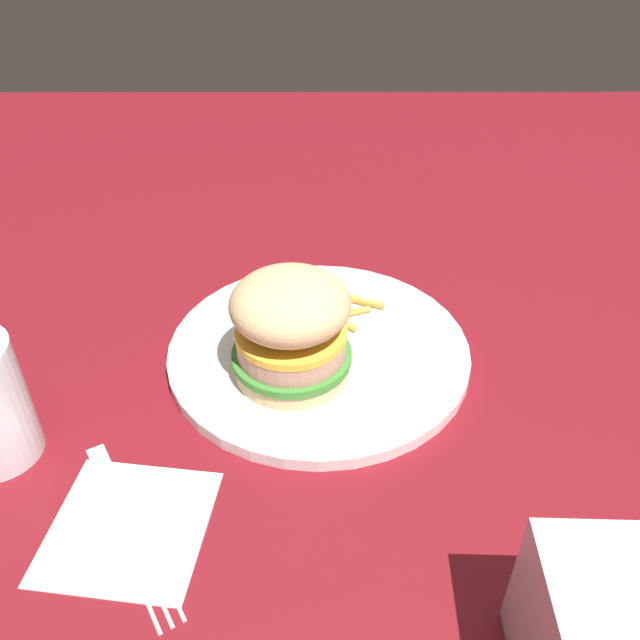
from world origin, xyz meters
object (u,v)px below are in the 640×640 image
plate (320,351)px  fries_pile (327,308)px  fork (125,526)px  napkin (125,526)px  sandwich (288,327)px

plate → fries_pile: 0.06m
fries_pile → fork: bearing=59.3°
fries_pile → fork: size_ratio=0.60×
napkin → fork: 0.00m
napkin → fork: size_ratio=0.70×
plate → napkin: 0.24m
plate → fries_pile: size_ratio=2.95×
sandwich → plate: bearing=-127.5°
fries_pile → sandwich: bearing=69.0°
sandwich → fork: (0.11, 0.16, -0.06)m
fork → sandwich: bearing=-125.6°
fries_pile → napkin: fries_pile is taller
napkin → fork: bearing=121.0°
plate → napkin: plate is taller
sandwich → fries_pile: bearing=-111.0°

